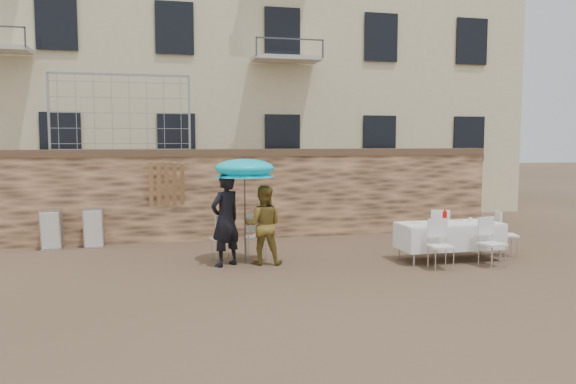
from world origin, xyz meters
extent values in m
plane|color=brown|center=(0.00, 0.00, 0.00)|extent=(80.00, 80.00, 0.00)
cube|color=#916848|center=(0.00, 5.00, 1.10)|extent=(13.00, 0.50, 2.20)
cube|color=beige|center=(0.00, 12.00, 7.50)|extent=(20.00, 8.00, 15.00)
imported|color=black|center=(-0.93, 1.88, 0.92)|extent=(0.80, 0.74, 1.84)
imported|color=#A58332|center=(-0.18, 1.88, 0.78)|extent=(0.88, 0.76, 1.57)
cylinder|color=#3F3F44|center=(-0.53, 1.98, 0.87)|extent=(0.03, 0.03, 1.74)
cone|color=#09C4DD|center=(-0.53, 1.98, 1.85)|extent=(1.22, 1.22, 0.22)
cube|color=white|center=(3.60, 1.34, 0.75)|extent=(2.10, 0.85, 0.05)
cylinder|color=silver|center=(2.65, 1.00, 0.37)|extent=(0.04, 0.04, 0.74)
cylinder|color=silver|center=(4.55, 1.00, 0.37)|extent=(0.04, 0.04, 0.74)
cylinder|color=silver|center=(2.65, 1.69, 0.37)|extent=(0.04, 0.04, 0.74)
cylinder|color=silver|center=(4.55, 1.69, 0.37)|extent=(0.04, 0.04, 0.74)
cylinder|color=red|center=(3.40, 1.19, 0.91)|extent=(0.09, 0.09, 0.26)
camera|label=1|loc=(-2.27, -8.94, 2.45)|focal=35.00mm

